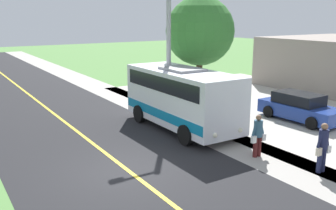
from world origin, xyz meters
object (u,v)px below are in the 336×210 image
Objects in this scene: parked_car_near at (300,108)px; tree_curbside at (200,31)px; pedestrian_with_bags at (323,146)px; pedestrian_waiting at (258,134)px; street_light_pole at (167,39)px; shuttle_bus_front at (182,96)px.

parked_car_near is 0.68× the size of tree_curbside.
pedestrian_with_bags is 6.96m from parked_car_near.
street_light_pole is (0.05, -6.64, 3.33)m from pedestrian_waiting.
parked_car_near is (-4.92, -4.91, -0.29)m from pedestrian_with_bags.
pedestrian_waiting is at bearing -70.16° from pedestrian_with_bags.
shuttle_bus_front is 7.14m from pedestrian_with_bags.
street_light_pole is at bearing -99.90° from shuttle_bus_front.
tree_curbside is at bearing -139.46° from shuttle_bus_front.
street_light_pole reaches higher than parked_car_near.
pedestrian_waiting is 7.43m from street_light_pole.
pedestrian_with_bags is 9.55m from street_light_pole.
street_light_pole is (-0.34, -1.93, 2.59)m from shuttle_bus_front.
pedestrian_waiting is at bearing 94.71° from shuttle_bus_front.
pedestrian_with_bags is at bearing 99.85° from shuttle_bus_front.
shuttle_bus_front reaches higher than parked_car_near.
parked_car_near is 6.80m from tree_curbside.
pedestrian_with_bags is at bearing 44.98° from parked_car_near.
pedestrian_waiting is 8.41m from tree_curbside.
pedestrian_waiting is (0.83, -2.30, -0.06)m from pedestrian_with_bags.
pedestrian_waiting is at bearing 24.50° from parked_car_near.
pedestrian_waiting is 6.32m from parked_car_near.
shuttle_bus_front is 4.05× the size of pedestrian_waiting.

